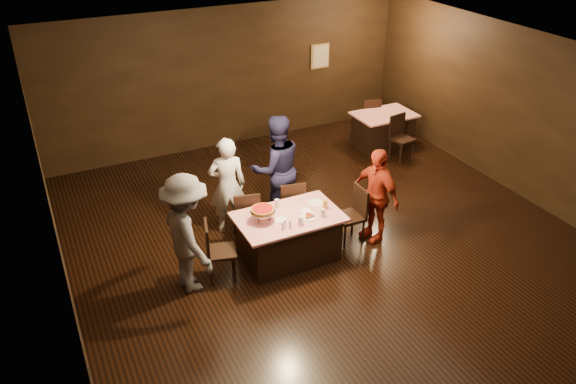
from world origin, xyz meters
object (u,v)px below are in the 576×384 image
object	(u,v)px
diner_white_jacket	(227,185)
glass_front_right	(323,213)
chair_back_near	(402,138)
glass_amber	(325,205)
pizza_stand	(263,210)
plate_empty	(316,203)
glass_front_left	(301,221)
chair_end_right	(350,216)
diner_red_shirt	(376,195)
chair_far_left	(246,215)
chair_back_far	(368,117)
diner_grey_knit	(187,234)
glass_back	(277,204)
chair_end_left	(221,250)
chair_far_right	(290,204)
diner_navy_hoodie	(276,169)
main_table	(288,237)
back_table	(383,130)

from	to	relation	value
diner_white_jacket	glass_front_right	xyz separation A→B (m)	(0.98, -1.44, -0.00)
chair_back_near	glass_amber	world-z (taller)	chair_back_near
pizza_stand	plate_empty	size ratio (longest dim) A/B	1.52
glass_front_left	glass_amber	xyz separation A→B (m)	(0.55, 0.25, 0.00)
chair_end_right	glass_front_right	size ratio (longest dim) A/B	6.79
diner_red_shirt	glass_amber	size ratio (longest dim) A/B	11.54
chair_far_left	diner_white_jacket	xyz separation A→B (m)	(-0.13, 0.44, 0.37)
chair_back_far	plate_empty	bearing A→B (deg)	57.50
diner_grey_knit	glass_front_right	world-z (taller)	diner_grey_knit
diner_grey_knit	glass_back	world-z (taller)	diner_grey_knit
chair_end_left	glass_amber	distance (m)	1.74
chair_back_far	glass_front_left	bearing A→B (deg)	56.96
chair_far_right	diner_red_shirt	world-z (taller)	diner_red_shirt
chair_back_near	chair_back_far	bearing A→B (deg)	81.53
diner_navy_hoodie	glass_front_left	xyz separation A→B (m)	(-0.30, -1.49, -0.11)
chair_back_near	glass_front_left	bearing A→B (deg)	-154.77
main_table	pizza_stand	world-z (taller)	pizza_stand
main_table	glass_amber	xyz separation A→B (m)	(0.60, -0.05, 0.46)
chair_end_left	glass_back	size ratio (longest dim) A/B	6.79
chair_back_far	pizza_stand	size ratio (longest dim) A/B	2.50
chair_far_left	chair_back_near	size ratio (longest dim) A/B	1.00
chair_far_right	plate_empty	distance (m)	0.69
glass_back	back_table	bearing A→B (deg)	34.06
main_table	chair_back_far	size ratio (longest dim) A/B	1.68
chair_back_near	diner_red_shirt	size ratio (longest dim) A/B	0.59
plate_empty	back_table	bearing A→B (deg)	40.43
chair_end_right	pizza_stand	xyz separation A→B (m)	(-1.50, 0.05, 0.48)
back_table	pizza_stand	size ratio (longest dim) A/B	3.42
diner_white_jacket	glass_front_left	world-z (taller)	diner_white_jacket
chair_far_right	diner_red_shirt	size ratio (longest dim) A/B	0.59
main_table	chair_far_right	world-z (taller)	chair_far_right
main_table	chair_end_left	size ratio (longest dim) A/B	1.68
chair_far_left	glass_back	size ratio (longest dim) A/B	6.79
chair_far_left	diner_grey_knit	bearing A→B (deg)	45.40
chair_end_left	chair_end_right	xyz separation A→B (m)	(2.20, 0.00, 0.00)
main_table	plate_empty	distance (m)	0.69
chair_far_left	diner_grey_knit	distance (m)	1.47
glass_front_right	glass_amber	size ratio (longest dim) A/B	1.00
chair_far_left	back_table	bearing A→B (deg)	-140.38
chair_far_left	diner_white_jacket	distance (m)	0.59
diner_navy_hoodie	glass_back	xyz separation A→B (m)	(-0.40, -0.89, -0.11)
chair_far_right	diner_grey_knit	size ratio (longest dim) A/B	0.52
chair_back_far	glass_amber	bearing A→B (deg)	59.64
chair_far_left	glass_front_right	world-z (taller)	chair_far_left
diner_grey_knit	diner_red_shirt	distance (m)	3.09
glass_front_left	chair_back_near	bearing A→B (deg)	33.71
plate_empty	glass_front_left	bearing A→B (deg)	-138.01
main_table	diner_red_shirt	distance (m)	1.57
diner_grey_knit	diner_red_shirt	bearing A→B (deg)	-99.67
chair_end_left	plate_empty	bearing A→B (deg)	-69.83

